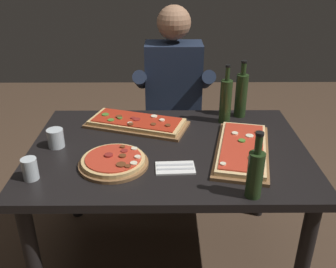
# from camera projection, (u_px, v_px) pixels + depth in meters

# --- Properties ---
(ground_plane) EXTENTS (6.40, 6.40, 0.00)m
(ground_plane) POSITION_uv_depth(u_px,v_px,m) (168.00, 256.00, 2.25)
(ground_plane) COLOR #4C3828
(dining_table) EXTENTS (1.40, 0.96, 0.74)m
(dining_table) POSITION_uv_depth(u_px,v_px,m) (168.00, 163.00, 1.96)
(dining_table) COLOR black
(dining_table) RESTS_ON ground_plane
(pizza_rectangular_front) EXTENTS (0.61, 0.41, 0.05)m
(pizza_rectangular_front) POSITION_uv_depth(u_px,v_px,m) (137.00, 123.00, 2.13)
(pizza_rectangular_front) COLOR brown
(pizza_rectangular_front) RESTS_ON dining_table
(pizza_rectangular_left) EXTENTS (0.37, 0.62, 0.05)m
(pizza_rectangular_left) POSITION_uv_depth(u_px,v_px,m) (242.00, 149.00, 1.86)
(pizza_rectangular_left) COLOR brown
(pizza_rectangular_left) RESTS_ON dining_table
(pizza_round_far) EXTENTS (0.33, 0.33, 0.05)m
(pizza_round_far) POSITION_uv_depth(u_px,v_px,m) (114.00, 161.00, 1.75)
(pizza_round_far) COLOR brown
(pizza_round_far) RESTS_ON dining_table
(wine_bottle_dark) EXTENTS (0.07, 0.07, 0.34)m
(wine_bottle_dark) POSITION_uv_depth(u_px,v_px,m) (241.00, 94.00, 2.21)
(wine_bottle_dark) COLOR #233819
(wine_bottle_dark) RESTS_ON dining_table
(oil_bottle_amber) EXTENTS (0.07, 0.07, 0.29)m
(oil_bottle_amber) POSITION_uv_depth(u_px,v_px,m) (255.00, 172.00, 1.49)
(oil_bottle_amber) COLOR #233819
(oil_bottle_amber) RESTS_ON dining_table
(vinegar_bottle_green) EXTENTS (0.07, 0.07, 0.34)m
(vinegar_bottle_green) POSITION_uv_depth(u_px,v_px,m) (226.00, 100.00, 2.13)
(vinegar_bottle_green) COLOR #233819
(vinegar_bottle_green) RESTS_ON dining_table
(tumbler_near_camera) EXTENTS (0.08, 0.08, 0.10)m
(tumbler_near_camera) POSITION_uv_depth(u_px,v_px,m) (56.00, 139.00, 1.90)
(tumbler_near_camera) COLOR silver
(tumbler_near_camera) RESTS_ON dining_table
(tumbler_far_side) EXTENTS (0.07, 0.07, 0.10)m
(tumbler_far_side) POSITION_uv_depth(u_px,v_px,m) (30.00, 170.00, 1.64)
(tumbler_far_side) COLOR silver
(tumbler_far_side) RESTS_ON dining_table
(napkin_cutlery_set) EXTENTS (0.19, 0.12, 0.01)m
(napkin_cutlery_set) POSITION_uv_depth(u_px,v_px,m) (175.00, 168.00, 1.73)
(napkin_cutlery_set) COLOR white
(napkin_cutlery_set) RESTS_ON dining_table
(diner_chair) EXTENTS (0.44, 0.44, 0.87)m
(diner_chair) POSITION_uv_depth(u_px,v_px,m) (173.00, 122.00, 2.79)
(diner_chair) COLOR #3D2B1E
(diner_chair) RESTS_ON ground_plane
(seated_diner) EXTENTS (0.53, 0.41, 1.33)m
(seated_diner) POSITION_uv_depth(u_px,v_px,m) (174.00, 95.00, 2.57)
(seated_diner) COLOR #23232D
(seated_diner) RESTS_ON ground_plane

